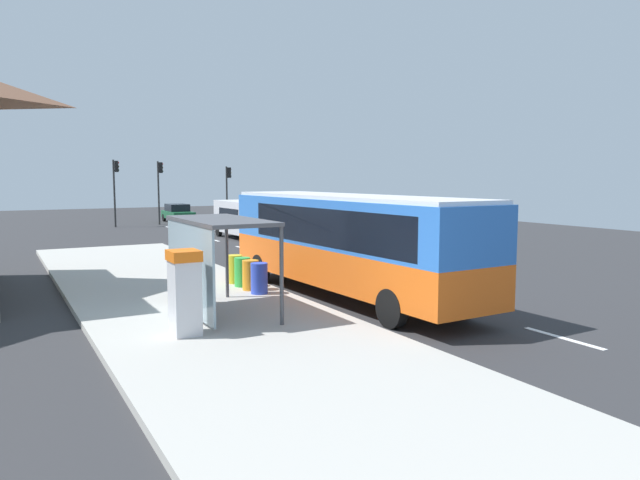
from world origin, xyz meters
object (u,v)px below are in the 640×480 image
at_px(recycling_bin_yellow, 235,269).
at_px(ticket_machine, 185,292).
at_px(traffic_light_near_side, 228,185).
at_px(recycling_bin_green, 242,272).
at_px(bus_shelter, 209,242).
at_px(sedan_near, 178,213).
at_px(bus, 347,239).
at_px(white_van, 244,217).
at_px(recycling_bin_orange, 251,275).
at_px(recycling_bin_blue, 259,278).
at_px(traffic_light_far_side, 115,182).
at_px(traffic_light_median, 160,183).

bearing_deg(recycling_bin_yellow, ticket_machine, -120.60).
distance_m(recycling_bin_yellow, traffic_light_near_side, 28.65).
xyz_separation_m(recycling_bin_green, traffic_light_near_side, (9.70, 27.55, 2.44)).
bearing_deg(bus_shelter, sedan_near, 75.76).
bearing_deg(bus, traffic_light_near_side, 76.49).
relative_size(bus, ticket_machine, 5.71).
bearing_deg(recycling_bin_yellow, white_van, 67.12).
bearing_deg(recycling_bin_yellow, bus_shelter, -118.76).
relative_size(sedan_near, recycling_bin_orange, 4.67).
xyz_separation_m(sedan_near, traffic_light_near_side, (3.20, -3.45, 2.30)).
bearing_deg(sedan_near, bus, -96.84).
xyz_separation_m(white_van, bus_shelter, (-8.61, -19.20, 0.75)).
bearing_deg(recycling_bin_blue, recycling_bin_orange, 90.00).
height_order(bus, white_van, bus).
relative_size(white_van, sedan_near, 1.18).
height_order(bus, recycling_bin_blue, bus).
xyz_separation_m(traffic_light_far_side, traffic_light_median, (3.50, 0.80, -0.03)).
relative_size(traffic_light_far_side, traffic_light_median, 1.01).
distance_m(traffic_light_near_side, traffic_light_far_side, 8.65).
bearing_deg(recycling_bin_yellow, traffic_light_far_side, 87.72).
bearing_deg(traffic_light_near_side, white_van, -105.79).
height_order(ticket_machine, traffic_light_far_side, traffic_light_far_side).
distance_m(ticket_machine, recycling_bin_blue, 4.94).
relative_size(bus, traffic_light_near_side, 2.40).
bearing_deg(recycling_bin_blue, traffic_light_far_side, 87.88).
bearing_deg(traffic_light_far_side, recycling_bin_orange, -92.17).
height_order(recycling_bin_green, traffic_light_far_side, traffic_light_far_side).
relative_size(white_van, recycling_bin_blue, 5.51).
relative_size(bus, recycling_bin_yellow, 11.67).
bearing_deg(bus_shelter, ticket_machine, -124.83).
bearing_deg(traffic_light_near_side, recycling_bin_green, -109.40).
xyz_separation_m(recycling_bin_blue, traffic_light_near_side, (9.70, 28.95, 2.44)).
relative_size(white_van, bus_shelter, 1.31).
bearing_deg(recycling_bin_orange, recycling_bin_green, 90.00).
relative_size(sedan_near, traffic_light_median, 0.89).
bearing_deg(traffic_light_far_side, traffic_light_near_side, -5.31).
height_order(ticket_machine, recycling_bin_blue, ticket_machine).
height_order(ticket_machine, recycling_bin_green, ticket_machine).
distance_m(recycling_bin_orange, traffic_light_median, 30.32).
distance_m(white_van, traffic_light_near_side, 12.27).
distance_m(sedan_near, ticket_machine, 37.31).
distance_m(recycling_bin_orange, traffic_light_far_side, 29.20).
bearing_deg(white_van, recycling_bin_blue, -110.34).
distance_m(sedan_near, traffic_light_median, 3.67).
distance_m(recycling_bin_green, bus_shelter, 4.25).
bearing_deg(traffic_light_near_side, recycling_bin_yellow, -109.87).
height_order(bus, sedan_near, bus).
height_order(ticket_machine, traffic_light_median, traffic_light_median).
distance_m(white_van, recycling_bin_green, 17.12).
xyz_separation_m(traffic_light_near_side, traffic_light_median, (-5.10, 1.60, 0.24)).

